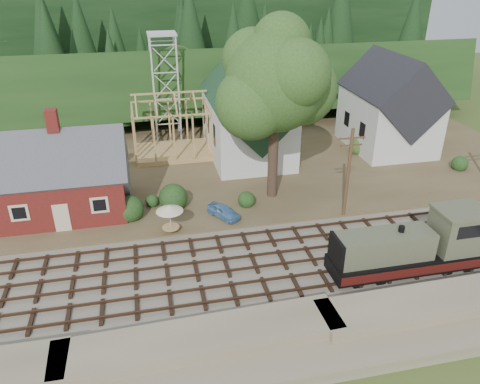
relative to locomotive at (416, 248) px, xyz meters
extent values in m
plane|color=#384C1E|center=(-8.60, 3.00, -2.01)|extent=(140.00, 140.00, 0.00)
cube|color=#7F7259|center=(-8.60, -5.50, -2.01)|extent=(64.00, 5.00, 1.60)
cube|color=#726B5B|center=(-8.60, 3.00, -1.93)|extent=(64.00, 11.00, 0.16)
cube|color=brown|center=(-8.60, 21.00, -1.86)|extent=(64.00, 26.00, 0.30)
cube|color=#1E3F19|center=(-8.60, 45.00, -2.01)|extent=(70.00, 28.96, 12.74)
cube|color=black|center=(-8.60, 61.00, -2.01)|extent=(80.00, 20.00, 12.00)
cube|color=maroon|center=(-24.60, 14.00, 0.19)|extent=(10.00, 7.00, 3.80)
cube|color=#4C4C51|center=(-24.60, 14.00, 2.09)|extent=(10.80, 7.41, 7.41)
cube|color=maroon|center=(-24.60, 14.00, 6.39)|extent=(0.90, 0.90, 1.80)
cube|color=beige|center=(-24.60, 10.48, -0.51)|extent=(1.20, 0.06, 2.40)
cube|color=silver|center=(-6.60, 23.00, 1.49)|extent=(8.00, 12.00, 6.40)
cube|color=#173420|center=(-6.60, 23.00, 4.69)|extent=(8.40, 12.96, 8.40)
cube|color=silver|center=(-6.60, 17.00, 6.69)|extent=(2.40, 2.40, 4.00)
cone|color=#173420|center=(-6.60, 17.00, 9.99)|extent=(5.37, 5.37, 2.60)
cube|color=silver|center=(9.40, 22.00, 1.49)|extent=(8.00, 10.00, 6.40)
cube|color=black|center=(9.40, 22.00, 4.69)|extent=(8.40, 10.80, 8.40)
cube|color=tan|center=(-14.60, 25.00, -1.46)|extent=(8.00, 6.00, 0.50)
cube|color=tan|center=(-14.60, 25.00, 5.19)|extent=(8.00, 0.18, 0.18)
cube|color=silver|center=(-16.00, 29.60, 4.29)|extent=(0.18, 0.18, 12.00)
cube|color=silver|center=(-13.20, 29.60, 4.29)|extent=(0.18, 0.18, 12.00)
cube|color=silver|center=(-16.00, 32.40, 4.29)|extent=(0.18, 0.18, 12.00)
cube|color=silver|center=(-13.20, 32.40, 4.29)|extent=(0.18, 0.18, 12.00)
cube|color=silver|center=(-14.60, 31.00, 10.29)|extent=(3.20, 3.20, 0.25)
cylinder|color=#38281E|center=(-6.60, 13.00, 2.29)|extent=(0.90, 0.90, 8.00)
sphere|color=#2E4D1D|center=(-6.60, 13.00, 8.79)|extent=(8.40, 8.40, 8.40)
sphere|color=#2E4D1D|center=(-4.10, 14.00, 7.79)|extent=(6.40, 6.40, 6.40)
sphere|color=#2E4D1D|center=(-8.80, 12.20, 7.29)|extent=(6.00, 6.00, 6.00)
cylinder|color=#4C331E|center=(-1.60, 8.20, 1.99)|extent=(0.28, 0.28, 8.00)
cube|color=#4C331E|center=(-1.60, 8.20, 5.19)|extent=(2.20, 0.12, 0.12)
cube|color=#4C331E|center=(-1.60, 8.20, 4.59)|extent=(1.80, 0.12, 0.12)
cube|color=black|center=(-0.43, 0.00, -1.68)|extent=(11.14, 2.32, 0.32)
cube|color=black|center=(-0.43, 0.00, -0.99)|extent=(11.14, 2.69, 1.02)
cube|color=#4E4F39|center=(-2.47, 0.00, 0.50)|extent=(6.68, 2.14, 1.95)
cube|color=#4E4F39|center=(3.10, 0.00, 1.01)|extent=(3.34, 2.60, 2.97)
cube|color=#4E4F39|center=(3.10, 0.00, 2.54)|extent=(3.53, 2.78, 0.19)
cube|color=black|center=(3.10, -1.32, 1.66)|extent=(2.23, 0.06, 0.93)
cube|color=#47110F|center=(-0.43, -1.36, -0.99)|extent=(11.14, 0.04, 0.65)
cube|color=#47110F|center=(-0.43, 1.37, -0.99)|extent=(11.14, 0.04, 0.65)
cylinder|color=black|center=(-1.36, 0.00, 1.57)|extent=(0.41, 0.41, 0.65)
imported|color=#5B90C4|center=(-11.68, 9.96, -1.16)|extent=(2.81, 3.37, 1.09)
imported|color=red|center=(11.08, 21.60, -1.09)|extent=(4.66, 2.66, 1.23)
cylinder|color=silver|center=(-16.22, 8.50, -0.64)|extent=(0.10, 0.10, 2.14)
cylinder|color=tan|center=(-16.22, 8.50, -1.27)|extent=(1.36, 1.36, 0.08)
cone|color=beige|center=(-16.22, 8.50, 0.43)|extent=(2.14, 2.14, 0.49)
camera|label=1|loc=(-17.67, -23.85, 18.01)|focal=35.00mm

